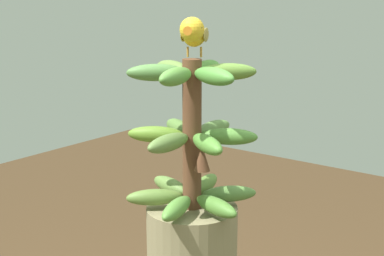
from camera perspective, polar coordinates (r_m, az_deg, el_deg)
name	(u,v)px	position (r m, az deg, el deg)	size (l,w,h in m)	color
banana_bunch	(192,136)	(1.25, 0.02, -0.82)	(0.31, 0.31, 0.35)	brown
perched_bird	(193,33)	(1.24, 0.15, 9.86)	(0.19, 0.12, 0.09)	#C68933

